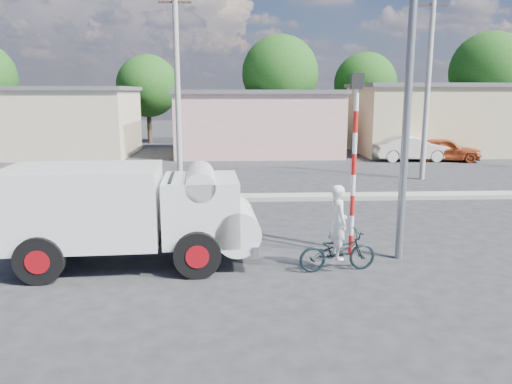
{
  "coord_description": "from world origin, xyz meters",
  "views": [
    {
      "loc": [
        0.29,
        -10.1,
        3.95
      ],
      "look_at": [
        0.94,
        2.99,
        1.3
      ],
      "focal_mm": 35.0,
      "sensor_mm": 36.0,
      "label": 1
    }
  ],
  "objects_px": {
    "car_red": "(445,150)",
    "streetlight": "(404,45)",
    "cyclist": "(338,235)",
    "truck": "(133,211)",
    "car_cream": "(411,149)",
    "traffic_pole": "(354,150)",
    "bicycle": "(337,251)"
  },
  "relations": [
    {
      "from": "car_red",
      "to": "streetlight",
      "type": "relative_size",
      "value": 0.43
    },
    {
      "from": "cyclist",
      "to": "streetlight",
      "type": "bearing_deg",
      "value": -70.09
    },
    {
      "from": "car_red",
      "to": "cyclist",
      "type": "bearing_deg",
      "value": 166.25
    },
    {
      "from": "cyclist",
      "to": "truck",
      "type": "bearing_deg",
      "value": 74.72
    },
    {
      "from": "truck",
      "to": "cyclist",
      "type": "distance_m",
      "value": 4.65
    },
    {
      "from": "cyclist",
      "to": "car_cream",
      "type": "xyz_separation_m",
      "value": [
        8.05,
        17.64,
        -0.12
      ]
    },
    {
      "from": "traffic_pole",
      "to": "streetlight",
      "type": "distance_m",
      "value": 2.56
    },
    {
      "from": "cyclist",
      "to": "traffic_pole",
      "type": "height_order",
      "value": "traffic_pole"
    },
    {
      "from": "truck",
      "to": "bicycle",
      "type": "xyz_separation_m",
      "value": [
        4.58,
        -0.64,
        -0.82
      ]
    },
    {
      "from": "car_red",
      "to": "traffic_pole",
      "type": "distance_m",
      "value": 19.03
    },
    {
      "from": "car_cream",
      "to": "streetlight",
      "type": "distance_m",
      "value": 18.58
    },
    {
      "from": "traffic_pole",
      "to": "streetlight",
      "type": "height_order",
      "value": "streetlight"
    },
    {
      "from": "car_red",
      "to": "traffic_pole",
      "type": "relative_size",
      "value": 0.89
    },
    {
      "from": "traffic_pole",
      "to": "car_red",
      "type": "bearing_deg",
      "value": 60.18
    },
    {
      "from": "streetlight",
      "to": "bicycle",
      "type": "bearing_deg",
      "value": -152.7
    },
    {
      "from": "truck",
      "to": "car_cream",
      "type": "height_order",
      "value": "truck"
    },
    {
      "from": "traffic_pole",
      "to": "truck",
      "type": "bearing_deg",
      "value": -175.11
    },
    {
      "from": "car_cream",
      "to": "car_red",
      "type": "distance_m",
      "value": 1.94
    },
    {
      "from": "truck",
      "to": "bicycle",
      "type": "bearing_deg",
      "value": -11.07
    },
    {
      "from": "cyclist",
      "to": "car_cream",
      "type": "height_order",
      "value": "cyclist"
    },
    {
      "from": "cyclist",
      "to": "car_cream",
      "type": "distance_m",
      "value": 19.39
    },
    {
      "from": "bicycle",
      "to": "cyclist",
      "type": "relative_size",
      "value": 1.06
    },
    {
      "from": "bicycle",
      "to": "car_red",
      "type": "distance_m",
      "value": 20.15
    },
    {
      "from": "car_red",
      "to": "traffic_pole",
      "type": "bearing_deg",
      "value": 166.12
    },
    {
      "from": "bicycle",
      "to": "cyclist",
      "type": "distance_m",
      "value": 0.37
    },
    {
      "from": "truck",
      "to": "cyclist",
      "type": "bearing_deg",
      "value": -11.07
    },
    {
      "from": "cyclist",
      "to": "car_red",
      "type": "relative_size",
      "value": 0.43
    },
    {
      "from": "streetlight",
      "to": "car_red",
      "type": "bearing_deg",
      "value": 63.13
    },
    {
      "from": "truck",
      "to": "streetlight",
      "type": "height_order",
      "value": "streetlight"
    },
    {
      "from": "cyclist",
      "to": "car_cream",
      "type": "relative_size",
      "value": 0.39
    },
    {
      "from": "bicycle",
      "to": "traffic_pole",
      "type": "relative_size",
      "value": 0.4
    },
    {
      "from": "car_cream",
      "to": "traffic_pole",
      "type": "relative_size",
      "value": 0.99
    }
  ]
}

